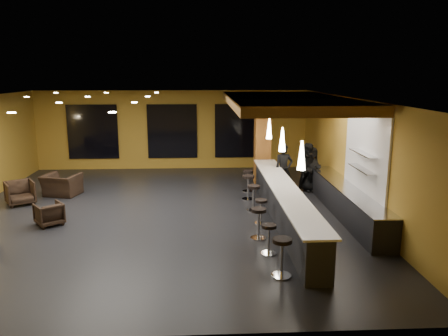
{
  "coord_description": "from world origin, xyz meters",
  "views": [
    {
      "loc": [
        1.3,
        -12.98,
        4.25
      ],
      "look_at": [
        2.0,
        0.5,
        1.3
      ],
      "focal_mm": 35.0,
      "sensor_mm": 36.0,
      "label": 1
    }
  ],
  "objects_px": {
    "pendant_0": "(302,155)",
    "armchair_b": "(49,214)",
    "prep_counter": "(346,202)",
    "staff_b": "(309,168)",
    "staff_c": "(311,169)",
    "armchair_d": "(62,185)",
    "bar_stool_6": "(248,178)",
    "bar_stool_0": "(282,252)",
    "armchair_c": "(20,193)",
    "bar_stool_5": "(248,184)",
    "staff_a": "(284,170)",
    "bar_stool_4": "(254,195)",
    "pendant_1": "(282,140)",
    "column": "(263,139)",
    "bar_counter": "(284,205)",
    "bar_stool_1": "(269,235)",
    "pendant_2": "(269,129)",
    "bar_stool_3": "(261,208)",
    "bar_stool_2": "(259,219)"
  },
  "relations": [
    {
      "from": "pendant_0",
      "to": "armchair_b",
      "type": "bearing_deg",
      "value": 162.56
    },
    {
      "from": "prep_counter",
      "to": "pendant_0",
      "type": "distance_m",
      "value": 3.73
    },
    {
      "from": "staff_b",
      "to": "staff_c",
      "type": "xyz_separation_m",
      "value": [
        0.13,
        0.24,
        -0.08
      ]
    },
    {
      "from": "armchair_d",
      "to": "bar_stool_6",
      "type": "height_order",
      "value": "bar_stool_6"
    },
    {
      "from": "staff_b",
      "to": "staff_c",
      "type": "height_order",
      "value": "staff_b"
    },
    {
      "from": "pendant_0",
      "to": "bar_stool_0",
      "type": "height_order",
      "value": "pendant_0"
    },
    {
      "from": "staff_c",
      "to": "pendant_0",
      "type": "bearing_deg",
      "value": -127.33
    },
    {
      "from": "armchair_c",
      "to": "bar_stool_5",
      "type": "xyz_separation_m",
      "value": [
        7.56,
        0.15,
        0.15
      ]
    },
    {
      "from": "staff_a",
      "to": "bar_stool_0",
      "type": "height_order",
      "value": "staff_a"
    },
    {
      "from": "staff_a",
      "to": "staff_c",
      "type": "bearing_deg",
      "value": 12.73
    },
    {
      "from": "prep_counter",
      "to": "bar_stool_4",
      "type": "distance_m",
      "value": 2.8
    },
    {
      "from": "pendant_1",
      "to": "armchair_d",
      "type": "xyz_separation_m",
      "value": [
        -7.31,
        2.71,
        -1.97
      ]
    },
    {
      "from": "staff_a",
      "to": "bar_stool_4",
      "type": "bearing_deg",
      "value": -140.98
    },
    {
      "from": "column",
      "to": "pendant_1",
      "type": "height_order",
      "value": "column"
    },
    {
      "from": "bar_stool_0",
      "to": "bar_stool_4",
      "type": "height_order",
      "value": "bar_stool_0"
    },
    {
      "from": "staff_c",
      "to": "armchair_d",
      "type": "xyz_separation_m",
      "value": [
        -8.91,
        -0.11,
        -0.45
      ]
    },
    {
      "from": "bar_counter",
      "to": "staff_a",
      "type": "distance_m",
      "value": 2.82
    },
    {
      "from": "pendant_1",
      "to": "bar_counter",
      "type": "bearing_deg",
      "value": -90.0
    },
    {
      "from": "staff_b",
      "to": "bar_stool_1",
      "type": "xyz_separation_m",
      "value": [
        -2.24,
        -5.34,
        -0.43
      ]
    },
    {
      "from": "staff_c",
      "to": "bar_stool_5",
      "type": "height_order",
      "value": "staff_c"
    },
    {
      "from": "armchair_b",
      "to": "bar_stool_4",
      "type": "relative_size",
      "value": 0.86
    },
    {
      "from": "pendant_2",
      "to": "armchair_d",
      "type": "relative_size",
      "value": 0.6
    },
    {
      "from": "pendant_1",
      "to": "bar_stool_3",
      "type": "xyz_separation_m",
      "value": [
        -0.67,
        -0.61,
        -1.89
      ]
    },
    {
      "from": "armchair_c",
      "to": "column",
      "type": "bearing_deg",
      "value": -16.38
    },
    {
      "from": "armchair_d",
      "to": "bar_stool_3",
      "type": "xyz_separation_m",
      "value": [
        6.64,
        -3.31,
        0.08
      ]
    },
    {
      "from": "pendant_1",
      "to": "bar_stool_5",
      "type": "bearing_deg",
      "value": 112.93
    },
    {
      "from": "pendant_2",
      "to": "bar_stool_1",
      "type": "xyz_separation_m",
      "value": [
        -0.78,
        -5.27,
        -1.87
      ]
    },
    {
      "from": "pendant_2",
      "to": "bar_stool_4",
      "type": "relative_size",
      "value": 0.84
    },
    {
      "from": "bar_counter",
      "to": "armchair_c",
      "type": "bearing_deg",
      "value": 165.32
    },
    {
      "from": "pendant_2",
      "to": "bar_stool_5",
      "type": "height_order",
      "value": "pendant_2"
    },
    {
      "from": "pendant_1",
      "to": "prep_counter",
      "type": "bearing_deg",
      "value": 0.0
    },
    {
      "from": "armchair_c",
      "to": "bar_stool_2",
      "type": "xyz_separation_m",
      "value": [
        7.45,
        -3.45,
        0.13
      ]
    },
    {
      "from": "bar_stool_1",
      "to": "bar_stool_4",
      "type": "distance_m",
      "value": 3.33
    },
    {
      "from": "armchair_b",
      "to": "armchair_c",
      "type": "height_order",
      "value": "armchair_c"
    },
    {
      "from": "bar_counter",
      "to": "armchair_d",
      "type": "bearing_deg",
      "value": 156.31
    },
    {
      "from": "armchair_d",
      "to": "bar_stool_6",
      "type": "relative_size",
      "value": 1.48
    },
    {
      "from": "staff_a",
      "to": "armchair_d",
      "type": "distance_m",
      "value": 7.84
    },
    {
      "from": "bar_stool_2",
      "to": "bar_stool_5",
      "type": "height_order",
      "value": "bar_stool_5"
    },
    {
      "from": "bar_stool_3",
      "to": "bar_stool_4",
      "type": "relative_size",
      "value": 0.87
    },
    {
      "from": "staff_c",
      "to": "staff_a",
      "type": "bearing_deg",
      "value": -173.36
    },
    {
      "from": "armchair_c",
      "to": "bar_stool_3",
      "type": "distance_m",
      "value": 8.01
    },
    {
      "from": "staff_c",
      "to": "bar_stool_3",
      "type": "relative_size",
      "value": 2.3
    },
    {
      "from": "pendant_1",
      "to": "staff_a",
      "type": "height_order",
      "value": "pendant_1"
    },
    {
      "from": "prep_counter",
      "to": "bar_stool_5",
      "type": "relative_size",
      "value": 7.07
    },
    {
      "from": "pendant_0",
      "to": "armchair_c",
      "type": "bearing_deg",
      "value": 153.36
    },
    {
      "from": "column",
      "to": "bar_stool_0",
      "type": "distance_m",
      "value": 8.17
    },
    {
      "from": "bar_stool_4",
      "to": "bar_stool_0",
      "type": "bearing_deg",
      "value": -89.2
    },
    {
      "from": "staff_b",
      "to": "armchair_b",
      "type": "distance_m",
      "value": 8.72
    },
    {
      "from": "pendant_1",
      "to": "pendant_0",
      "type": "bearing_deg",
      "value": -90.0
    },
    {
      "from": "staff_b",
      "to": "bar_stool_3",
      "type": "height_order",
      "value": "staff_b"
    }
  ]
}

